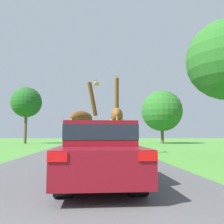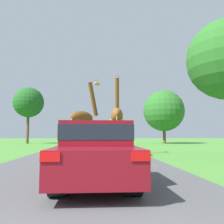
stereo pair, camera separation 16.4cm
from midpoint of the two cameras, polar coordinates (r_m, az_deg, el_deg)
name	(u,v)px [view 1 (the left image)]	position (r m, az deg, el deg)	size (l,w,h in m)	color
road	(91,144)	(31.30, -5.29, -7.63)	(6.81, 120.00, 0.00)	#4C4C4F
giraffe_near_road	(117,117)	(13.06, 0.83, -1.17)	(0.91, 2.82, 4.87)	tan
giraffe_companion	(83,119)	(15.20, -7.30, -1.60)	(2.12, 2.52, 5.04)	tan
car_lead_maroon	(100,151)	(5.95, -3.76, -9.29)	(1.77, 4.23, 1.48)	maroon
car_queue_right	(83,138)	(30.48, -7.06, -6.13)	(1.71, 4.25, 1.54)	#144C28
car_queue_left	(107,140)	(18.66, -1.35, -6.77)	(1.77, 4.38, 1.45)	silver
tree_centre_back	(26,102)	(34.27, -20.03, 2.19)	(4.11, 4.11, 7.65)	brown
tree_right_cluster	(162,111)	(33.20, 11.77, 0.28)	(5.59, 5.59, 7.26)	brown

